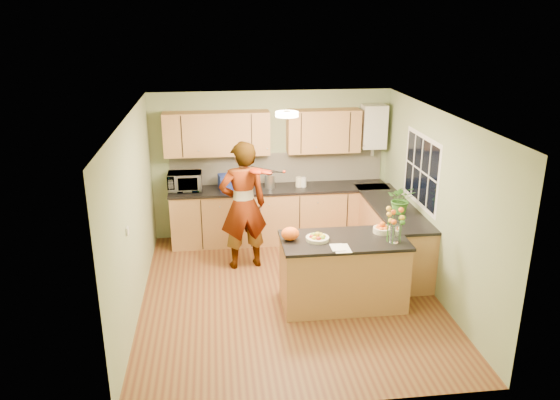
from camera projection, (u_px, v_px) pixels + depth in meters
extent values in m
plane|color=#5D2F1A|center=(289.00, 295.00, 7.55)|extent=(4.50, 4.50, 0.00)
cube|color=white|center=(290.00, 115.00, 6.73)|extent=(4.00, 4.50, 0.02)
cube|color=gray|center=(271.00, 165.00, 9.25)|extent=(4.00, 0.02, 2.50)
cube|color=gray|center=(323.00, 294.00, 5.03)|extent=(4.00, 0.02, 2.50)
cube|color=gray|center=(133.00, 217.00, 6.91)|extent=(0.02, 4.50, 2.50)
cube|color=gray|center=(436.00, 204.00, 7.37)|extent=(0.02, 4.50, 2.50)
cube|color=#A26941|center=(279.00, 215.00, 9.24)|extent=(3.60, 0.60, 0.90)
cube|color=black|center=(279.00, 189.00, 9.08)|extent=(3.64, 0.62, 0.04)
cube|color=#A26941|center=(391.00, 235.00, 8.39)|extent=(0.60, 2.20, 0.90)
cube|color=black|center=(392.00, 207.00, 8.24)|extent=(0.62, 2.24, 0.04)
cube|color=beige|center=(277.00, 168.00, 9.26)|extent=(3.60, 0.02, 0.52)
cube|color=#A26941|center=(217.00, 134.00, 8.79)|extent=(1.70, 0.34, 0.70)
cube|color=#A26941|center=(323.00, 131.00, 8.99)|extent=(1.20, 0.34, 0.70)
cube|color=silver|center=(374.00, 126.00, 9.08)|extent=(0.40, 0.30, 0.72)
cylinder|color=silver|center=(372.00, 150.00, 9.21)|extent=(0.06, 0.06, 0.20)
cube|color=silver|center=(421.00, 171.00, 7.83)|extent=(0.01, 1.30, 1.05)
cube|color=black|center=(421.00, 171.00, 7.83)|extent=(0.01, 1.18, 0.92)
cube|color=silver|center=(128.00, 231.00, 6.33)|extent=(0.02, 0.09, 0.09)
cylinder|color=#FFEABF|center=(287.00, 114.00, 7.02)|extent=(0.30, 0.30, 0.06)
cylinder|color=silver|center=(287.00, 112.00, 7.01)|extent=(0.10, 0.10, 0.02)
cube|color=#A26941|center=(343.00, 273.00, 7.20)|extent=(1.59, 0.80, 0.90)
cube|color=black|center=(344.00, 240.00, 7.04)|extent=(1.63, 0.84, 0.04)
cylinder|color=beige|center=(317.00, 239.00, 6.99)|extent=(0.30, 0.30, 0.04)
cylinder|color=beige|center=(382.00, 230.00, 7.23)|extent=(0.24, 0.24, 0.07)
cylinder|color=silver|center=(394.00, 234.00, 6.90)|extent=(0.12, 0.12, 0.23)
ellipsoid|color=#F95E14|center=(290.00, 234.00, 6.97)|extent=(0.27, 0.24, 0.17)
cube|color=white|center=(342.00, 248.00, 6.74)|extent=(0.20, 0.27, 0.01)
imported|color=tan|center=(243.00, 206.00, 8.10)|extent=(0.79, 0.59, 1.96)
imported|color=silver|center=(185.00, 182.00, 8.88)|extent=(0.55, 0.37, 0.30)
cube|color=navy|center=(229.00, 182.00, 8.94)|extent=(0.35, 0.29, 0.25)
cylinder|color=silver|center=(270.00, 181.00, 9.03)|extent=(0.17, 0.17, 0.23)
sphere|color=black|center=(270.00, 172.00, 8.97)|extent=(0.08, 0.08, 0.08)
cylinder|color=beige|center=(299.00, 182.00, 9.09)|extent=(0.11, 0.11, 0.17)
cylinder|color=silver|center=(303.00, 182.00, 9.09)|extent=(0.13, 0.13, 0.16)
imported|color=#3C7B29|center=(401.00, 199.00, 7.85)|extent=(0.47, 0.44, 0.43)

